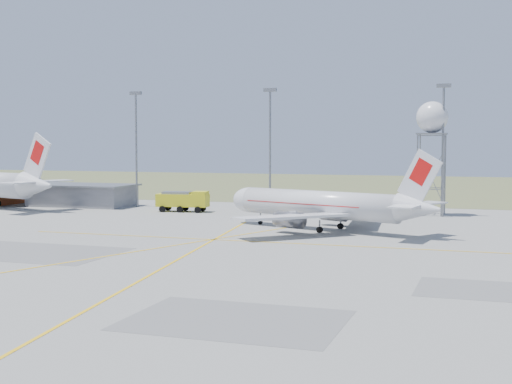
% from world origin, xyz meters
% --- Properties ---
extents(ground, '(400.00, 400.00, 0.00)m').
position_xyz_m(ground, '(0.00, 0.00, 0.00)').
color(ground, gray).
rests_on(ground, ground).
extents(grass_strip, '(400.00, 120.00, 0.03)m').
position_xyz_m(grass_strip, '(0.00, 140.00, 0.01)').
color(grass_strip, '#495B32').
rests_on(grass_strip, ground).
extents(building_grey, '(19.00, 10.00, 3.90)m').
position_xyz_m(building_grey, '(-45.00, 64.00, 1.97)').
color(building_grey, gray).
rests_on(building_grey, ground).
extents(mast_a, '(2.20, 0.50, 20.50)m').
position_xyz_m(mast_a, '(-35.00, 66.00, 12.07)').
color(mast_a, slate).
rests_on(mast_a, ground).
extents(mast_b, '(2.20, 0.50, 20.50)m').
position_xyz_m(mast_b, '(-10.00, 66.00, 12.07)').
color(mast_b, slate).
rests_on(mast_b, ground).
extents(mast_c, '(2.20, 0.50, 20.50)m').
position_xyz_m(mast_c, '(18.00, 66.00, 12.07)').
color(mast_c, slate).
rests_on(mast_c, ground).
extents(airliner_main, '(30.67, 28.85, 10.74)m').
position_xyz_m(airliner_main, '(4.43, 43.02, 3.29)').
color(airliner_main, silver).
rests_on(airliner_main, ground).
extents(radar_tower, '(4.94, 4.94, 17.89)m').
position_xyz_m(radar_tower, '(16.24, 67.16, 10.04)').
color(radar_tower, slate).
rests_on(radar_tower, ground).
extents(fire_truck, '(8.83, 4.19, 3.43)m').
position_xyz_m(fire_truck, '(-23.05, 60.03, 1.65)').
color(fire_truck, gold).
rests_on(fire_truck, ground).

